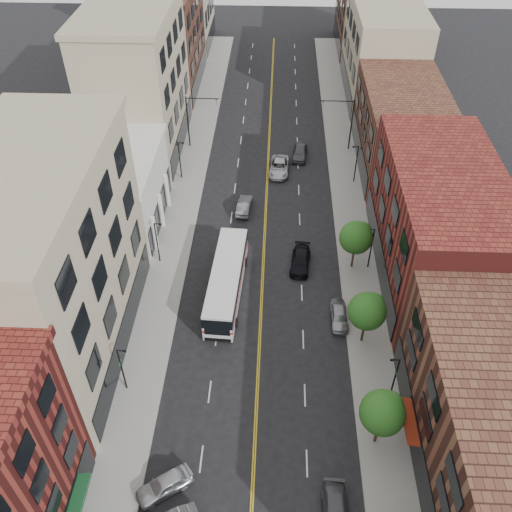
# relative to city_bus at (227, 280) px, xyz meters

# --- Properties ---
(ground) EXTENTS (220.00, 220.00, 0.00)m
(ground) POSITION_rel_city_bus_xyz_m (3.47, -19.56, -1.91)
(ground) COLOR black
(ground) RESTS_ON ground
(sidewalk_left) EXTENTS (4.00, 110.00, 0.15)m
(sidewalk_left) POSITION_rel_city_bus_xyz_m (-6.53, 15.44, -1.83)
(sidewalk_left) COLOR gray
(sidewalk_left) RESTS_ON ground
(sidewalk_right) EXTENTS (4.00, 110.00, 0.15)m
(sidewalk_right) POSITION_rel_city_bus_xyz_m (13.47, 15.44, -1.83)
(sidewalk_right) COLOR gray
(sidewalk_right) RESTS_ON ground
(bldg_l_tanoffice) EXTENTS (10.00, 22.00, 18.00)m
(bldg_l_tanoffice) POSITION_rel_city_bus_xyz_m (-13.53, -6.56, 7.09)
(bldg_l_tanoffice) COLOR tan
(bldg_l_tanoffice) RESTS_ON ground
(bldg_l_white) EXTENTS (10.00, 14.00, 8.00)m
(bldg_l_white) POSITION_rel_city_bus_xyz_m (-13.53, 11.44, 2.09)
(bldg_l_white) COLOR silver
(bldg_l_white) RESTS_ON ground
(bldg_l_far_a) EXTENTS (10.00, 20.00, 18.00)m
(bldg_l_far_a) POSITION_rel_city_bus_xyz_m (-13.53, 28.44, 7.09)
(bldg_l_far_a) COLOR tan
(bldg_l_far_a) RESTS_ON ground
(bldg_l_far_b) EXTENTS (10.00, 20.00, 15.00)m
(bldg_l_far_b) POSITION_rel_city_bus_xyz_m (-13.53, 48.44, 5.59)
(bldg_l_far_b) COLOR #522B21
(bldg_l_far_b) RESTS_ON ground
(bldg_r_near) EXTENTS (10.00, 26.00, 10.00)m
(bldg_r_near) POSITION_rel_city_bus_xyz_m (20.47, -19.56, 3.09)
(bldg_r_near) COLOR #522B21
(bldg_r_near) RESTS_ON ground
(bldg_r_mid) EXTENTS (10.00, 22.00, 12.00)m
(bldg_r_mid) POSITION_rel_city_bus_xyz_m (20.47, 4.44, 4.09)
(bldg_r_mid) COLOR #5C1B18
(bldg_r_mid) RESTS_ON ground
(bldg_r_far_a) EXTENTS (10.00, 20.00, 10.00)m
(bldg_r_far_a) POSITION_rel_city_bus_xyz_m (20.47, 25.44, 3.09)
(bldg_r_far_a) COLOR #522B21
(bldg_r_far_a) RESTS_ON ground
(bldg_r_far_b) EXTENTS (10.00, 22.00, 14.00)m
(bldg_r_far_b) POSITION_rel_city_bus_xyz_m (20.47, 46.44, 5.09)
(bldg_r_far_b) COLOR tan
(bldg_r_far_b) RESTS_ON ground
(bldg_r_far_c) EXTENTS (10.00, 18.00, 11.00)m
(bldg_r_far_c) POSITION_rel_city_bus_xyz_m (20.47, 66.44, 3.59)
(bldg_r_far_c) COLOR #522B21
(bldg_r_far_c) RESTS_ON ground
(tree_r_1) EXTENTS (3.40, 3.40, 5.59)m
(tree_r_1) POSITION_rel_city_bus_xyz_m (12.85, -15.49, 2.22)
(tree_r_1) COLOR black
(tree_r_1) RESTS_ON sidewalk_right
(tree_r_2) EXTENTS (3.40, 3.40, 5.59)m
(tree_r_2) POSITION_rel_city_bus_xyz_m (12.85, -5.49, 2.22)
(tree_r_2) COLOR black
(tree_r_2) RESTS_ON sidewalk_right
(tree_r_3) EXTENTS (3.40, 3.40, 5.59)m
(tree_r_3) POSITION_rel_city_bus_xyz_m (12.85, 4.51, 2.22)
(tree_r_3) COLOR black
(tree_r_3) RESTS_ON sidewalk_right
(lamp_l_1) EXTENTS (0.81, 0.55, 5.05)m
(lamp_l_1) POSITION_rel_city_bus_xyz_m (-7.49, -11.56, 1.06)
(lamp_l_1) COLOR black
(lamp_l_1) RESTS_ON sidewalk_left
(lamp_l_2) EXTENTS (0.81, 0.55, 5.05)m
(lamp_l_2) POSITION_rel_city_bus_xyz_m (-7.49, 4.44, 1.06)
(lamp_l_2) COLOR black
(lamp_l_2) RESTS_ON sidewalk_left
(lamp_l_3) EXTENTS (0.81, 0.55, 5.05)m
(lamp_l_3) POSITION_rel_city_bus_xyz_m (-7.49, 20.44, 1.06)
(lamp_l_3) COLOR black
(lamp_l_3) RESTS_ON sidewalk_left
(lamp_r_1) EXTENTS (0.81, 0.55, 5.05)m
(lamp_r_1) POSITION_rel_city_bus_xyz_m (14.42, -11.56, 1.06)
(lamp_r_1) COLOR black
(lamp_r_1) RESTS_ON sidewalk_right
(lamp_r_2) EXTENTS (0.81, 0.55, 5.05)m
(lamp_r_2) POSITION_rel_city_bus_xyz_m (14.42, 4.44, 1.06)
(lamp_r_2) COLOR black
(lamp_r_2) RESTS_ON sidewalk_right
(lamp_r_3) EXTENTS (0.81, 0.55, 5.05)m
(lamp_r_3) POSITION_rel_city_bus_xyz_m (14.42, 20.44, 1.06)
(lamp_r_3) COLOR black
(lamp_r_3) RESTS_ON sidewalk_right
(signal_mast_left) EXTENTS (4.49, 0.18, 7.20)m
(signal_mast_left) POSITION_rel_city_bus_xyz_m (-6.80, 28.44, 2.74)
(signal_mast_left) COLOR black
(signal_mast_left) RESTS_ON sidewalk_left
(signal_mast_right) EXTENTS (4.49, 0.18, 7.20)m
(signal_mast_right) POSITION_rel_city_bus_xyz_m (13.73, 28.44, 2.74)
(signal_mast_right) COLOR black
(signal_mast_right) RESTS_ON sidewalk_right
(city_bus) EXTENTS (3.57, 12.88, 3.28)m
(city_bus) POSITION_rel_city_bus_xyz_m (0.00, 0.00, 0.00)
(city_bus) COLOR silver
(city_bus) RESTS_ON ground
(car_angle_a) EXTENTS (4.42, 3.78, 1.43)m
(car_angle_a) POSITION_rel_city_bus_xyz_m (-2.86, -20.00, -1.19)
(car_angle_a) COLOR silver
(car_angle_a) RESTS_ON ground
(car_parked_far) EXTENTS (1.67, 4.03, 1.36)m
(car_parked_far) POSITION_rel_city_bus_xyz_m (10.87, -3.17, -1.22)
(car_parked_far) COLOR #999AA0
(car_parked_far) RESTS_ON ground
(car_lane_behind) EXTENTS (1.86, 4.43, 1.42)m
(car_lane_behind) POSITION_rel_city_bus_xyz_m (0.92, 13.90, -1.19)
(car_lane_behind) COLOR #4F5054
(car_lane_behind) RESTS_ON ground
(car_lane_a) EXTENTS (2.45, 4.98, 1.39)m
(car_lane_a) POSITION_rel_city_bus_xyz_m (7.37, 4.44, -1.21)
(car_lane_a) COLOR black
(car_lane_a) RESTS_ON ground
(car_lane_b) EXTENTS (2.80, 5.54, 1.50)m
(car_lane_b) POSITION_rel_city_bus_xyz_m (4.97, 22.43, -1.16)
(car_lane_b) COLOR silver
(car_lane_b) RESTS_ON ground
(car_lane_c) EXTENTS (2.34, 4.79, 1.57)m
(car_lane_c) POSITION_rel_city_bus_xyz_m (7.72, 26.19, -1.12)
(car_lane_c) COLOR #454449
(car_lane_c) RESTS_ON ground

